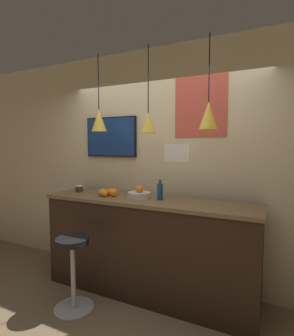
{
  "coord_description": "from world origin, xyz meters",
  "views": [
    {
      "loc": [
        1.27,
        -1.98,
        1.7
      ],
      "look_at": [
        0.0,
        0.63,
        1.46
      ],
      "focal_mm": 28.0,
      "sensor_mm": 36.0,
      "label": 1
    }
  ],
  "objects_px": {
    "bar_stool": "(73,264)",
    "juice_bottle": "(160,191)",
    "spread_jar": "(79,189)",
    "mounted_tv": "(111,137)",
    "fruit_bowl": "(139,193)"
  },
  "relations": [
    {
      "from": "fruit_bowl",
      "to": "juice_bottle",
      "type": "height_order",
      "value": "juice_bottle"
    },
    {
      "from": "bar_stool",
      "to": "juice_bottle",
      "type": "height_order",
      "value": "juice_bottle"
    },
    {
      "from": "juice_bottle",
      "to": "fruit_bowl",
      "type": "bearing_deg",
      "value": 179.93
    },
    {
      "from": "bar_stool",
      "to": "fruit_bowl",
      "type": "distance_m",
      "value": 1.02
    },
    {
      "from": "bar_stool",
      "to": "spread_jar",
      "type": "relative_size",
      "value": 8.16
    },
    {
      "from": "bar_stool",
      "to": "spread_jar",
      "type": "bearing_deg",
      "value": 124.5
    },
    {
      "from": "juice_bottle",
      "to": "spread_jar",
      "type": "distance_m",
      "value": 1.14
    },
    {
      "from": "fruit_bowl",
      "to": "mounted_tv",
      "type": "distance_m",
      "value": 0.95
    },
    {
      "from": "bar_stool",
      "to": "juice_bottle",
      "type": "distance_m",
      "value": 1.18
    },
    {
      "from": "fruit_bowl",
      "to": "spread_jar",
      "type": "distance_m",
      "value": 0.88
    },
    {
      "from": "spread_jar",
      "to": "mounted_tv",
      "type": "height_order",
      "value": "mounted_tv"
    },
    {
      "from": "bar_stool",
      "to": "juice_bottle",
      "type": "xyz_separation_m",
      "value": [
        0.71,
        0.62,
        0.71
      ]
    },
    {
      "from": "bar_stool",
      "to": "spread_jar",
      "type": "height_order",
      "value": "spread_jar"
    },
    {
      "from": "juice_bottle",
      "to": "spread_jar",
      "type": "height_order",
      "value": "juice_bottle"
    },
    {
      "from": "mounted_tv",
      "to": "juice_bottle",
      "type": "bearing_deg",
      "value": -21.18
    }
  ]
}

